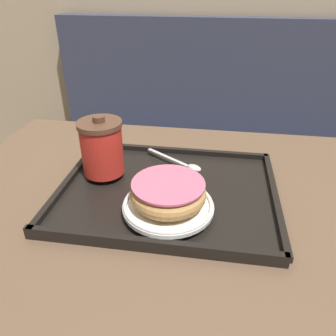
# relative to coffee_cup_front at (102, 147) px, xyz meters

# --- Properties ---
(booth_bench) EXTENTS (1.67, 0.44, 1.00)m
(booth_bench) POSITION_rel_coffee_cup_front_xyz_m (0.32, 0.81, -0.52)
(booth_bench) COLOR #33384C
(booth_bench) RESTS_ON ground_plane
(cafe_table) EXTENTS (0.97, 0.75, 0.75)m
(cafe_table) POSITION_rel_coffee_cup_front_xyz_m (0.14, -0.06, -0.25)
(cafe_table) COLOR brown
(cafe_table) RESTS_ON ground_plane
(serving_tray) EXTENTS (0.44, 0.34, 0.02)m
(serving_tray) POSITION_rel_coffee_cup_front_xyz_m (0.15, -0.03, -0.08)
(serving_tray) COLOR black
(serving_tray) RESTS_ON cafe_table
(coffee_cup_front) EXTENTS (0.09, 0.09, 0.13)m
(coffee_cup_front) POSITION_rel_coffee_cup_front_xyz_m (0.00, 0.00, 0.00)
(coffee_cup_front) COLOR red
(coffee_cup_front) RESTS_ON serving_tray
(plate_with_chocolate_donut) EXTENTS (0.17, 0.17, 0.01)m
(plate_with_chocolate_donut) POSITION_rel_coffee_cup_front_xyz_m (0.16, -0.11, -0.05)
(plate_with_chocolate_donut) COLOR white
(plate_with_chocolate_donut) RESTS_ON serving_tray
(donut_chocolate_glazed) EXTENTS (0.14, 0.14, 0.04)m
(donut_chocolate_glazed) POSITION_rel_coffee_cup_front_xyz_m (0.16, -0.11, -0.02)
(donut_chocolate_glazed) COLOR tan
(donut_chocolate_glazed) RESTS_ON plate_with_chocolate_donut
(spoon) EXTENTS (0.14, 0.10, 0.01)m
(spoon) POSITION_rel_coffee_cup_front_xyz_m (0.17, 0.05, -0.06)
(spoon) COLOR silver
(spoon) RESTS_ON serving_tray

